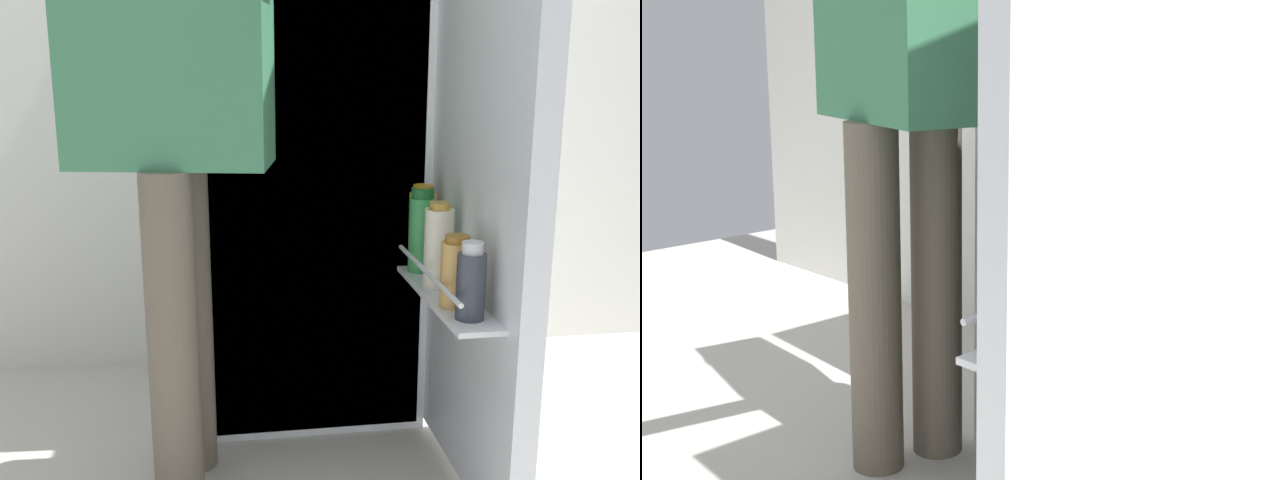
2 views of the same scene
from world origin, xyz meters
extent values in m
cube|color=silver|center=(0.00, 0.56, 0.89)|extent=(0.63, 0.62, 1.79)
cube|color=white|center=(0.00, 0.25, 0.89)|extent=(0.59, 0.01, 1.75)
cube|color=white|center=(0.00, 0.30, 0.95)|extent=(0.55, 0.09, 0.01)
cube|color=silver|center=(0.34, -0.06, 0.90)|extent=(0.06, 0.62, 1.74)
cube|color=white|center=(0.26, -0.06, 0.50)|extent=(0.10, 0.50, 0.01)
cylinder|color=silver|center=(0.22, -0.06, 0.56)|extent=(0.01, 0.48, 0.01)
cylinder|color=tan|center=(0.26, -0.14, 0.58)|extent=(0.07, 0.07, 0.15)
cylinder|color=#996623|center=(0.26, -0.14, 0.66)|extent=(0.05, 0.05, 0.02)
cylinder|color=#EDE5CC|center=(0.26, 0.00, 0.60)|extent=(0.07, 0.07, 0.19)
cylinder|color=#B78933|center=(0.26, 0.00, 0.71)|extent=(0.05, 0.05, 0.02)
cylinder|color=green|center=(0.26, 0.14, 0.61)|extent=(0.07, 0.07, 0.19)
cylinder|color=#195B28|center=(0.26, 0.14, 0.71)|extent=(0.06, 0.06, 0.03)
cylinder|color=#333842|center=(0.26, -0.23, 0.58)|extent=(0.06, 0.06, 0.14)
cylinder|color=silver|center=(0.26, -0.23, 0.67)|extent=(0.05, 0.05, 0.03)
cylinder|color=gold|center=(0.26, 0.15, 0.61)|extent=(0.07, 0.07, 0.20)
cylinder|color=#BC8419|center=(0.26, 0.15, 0.72)|extent=(0.05, 0.05, 0.02)
cylinder|color=#665B4C|center=(-0.34, 0.15, 0.40)|extent=(0.12, 0.12, 0.81)
cylinder|color=#665B4C|center=(-0.37, -0.01, 0.40)|extent=(0.12, 0.12, 0.81)
camera|label=1|loc=(-0.28, -1.69, 1.06)|focal=42.52mm
camera|label=2|loc=(1.14, -1.19, 0.99)|focal=49.71mm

